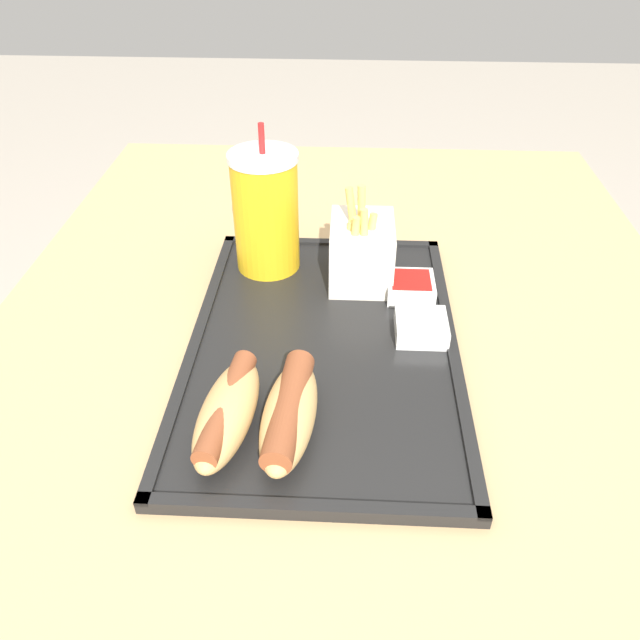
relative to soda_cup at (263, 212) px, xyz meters
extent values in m
cube|color=tan|center=(-0.17, -0.10, -0.44)|extent=(1.20, 0.83, 0.71)
cube|color=black|center=(-0.15, -0.08, -0.08)|extent=(0.44, 0.29, 0.01)
cube|color=black|center=(-0.15, -0.22, -0.07)|extent=(0.44, 0.01, 0.00)
cube|color=black|center=(-0.15, 0.06, -0.07)|extent=(0.44, 0.01, 0.00)
cube|color=black|center=(-0.37, -0.08, -0.07)|extent=(0.01, 0.29, 0.00)
cube|color=black|center=(0.06, -0.08, -0.07)|extent=(0.01, 0.29, 0.00)
cylinder|color=gold|center=(0.00, 0.00, 0.00)|extent=(0.08, 0.08, 0.14)
cylinder|color=white|center=(0.00, 0.00, 0.07)|extent=(0.08, 0.08, 0.01)
cylinder|color=red|center=(0.00, 0.00, 0.09)|extent=(0.01, 0.01, 0.03)
ellipsoid|color=tan|center=(-0.29, 0.00, -0.05)|extent=(0.14, 0.06, 0.04)
cylinder|color=brown|center=(-0.29, 0.00, -0.05)|extent=(0.13, 0.04, 0.02)
ellipsoid|color=tan|center=(-0.29, -0.05, -0.05)|extent=(0.14, 0.06, 0.04)
cylinder|color=brown|center=(-0.29, -0.05, -0.05)|extent=(0.13, 0.04, 0.03)
cube|color=silver|center=(-0.03, -0.12, -0.04)|extent=(0.09, 0.08, 0.08)
cylinder|color=#EACC60|center=(-0.03, -0.12, 0.01)|extent=(0.01, 0.01, 0.09)
cylinder|color=#EACC60|center=(-0.04, -0.10, -0.02)|extent=(0.01, 0.02, 0.06)
cylinder|color=#EACC60|center=(-0.05, -0.12, 0.00)|extent=(0.01, 0.01, 0.08)
cylinder|color=#EACC60|center=(-0.04, -0.13, -0.01)|extent=(0.02, 0.02, 0.06)
cylinder|color=#EACC60|center=(-0.02, -0.11, 0.00)|extent=(0.02, 0.03, 0.09)
cylinder|color=#EACC60|center=(-0.05, -0.11, -0.01)|extent=(0.02, 0.02, 0.07)
cube|color=silver|center=(-0.14, -0.18, -0.06)|extent=(0.06, 0.06, 0.02)
cube|color=white|center=(-0.14, -0.18, -0.05)|extent=(0.05, 0.05, 0.00)
cube|color=silver|center=(-0.06, -0.18, -0.06)|extent=(0.06, 0.06, 0.02)
cube|color=#B21914|center=(-0.06, -0.18, -0.05)|extent=(0.05, 0.05, 0.00)
camera|label=1|loc=(-0.68, -0.10, 0.35)|focal=35.00mm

